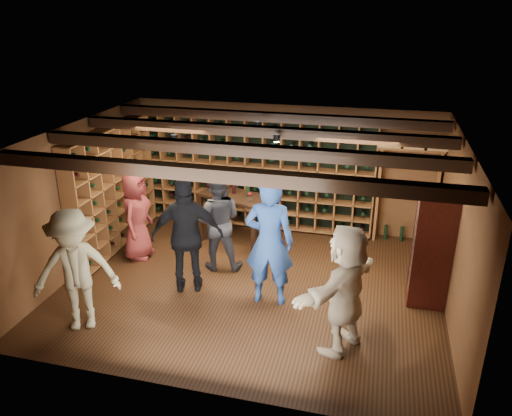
% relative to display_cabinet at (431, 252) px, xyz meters
% --- Properties ---
extents(ground, '(6.00, 6.00, 0.00)m').
position_rel_display_cabinet_xyz_m(ground, '(-2.71, -0.20, -0.86)').
color(ground, '#321B0E').
rests_on(ground, ground).
extents(room_shell, '(6.00, 6.00, 6.00)m').
position_rel_display_cabinet_xyz_m(room_shell, '(-2.71, -0.15, 1.56)').
color(room_shell, brown).
rests_on(room_shell, ground).
extents(wine_rack_back, '(4.65, 0.30, 2.20)m').
position_rel_display_cabinet_xyz_m(wine_rack_back, '(-3.24, 2.13, 0.29)').
color(wine_rack_back, brown).
rests_on(wine_rack_back, ground).
extents(wine_rack_left, '(0.30, 2.65, 2.20)m').
position_rel_display_cabinet_xyz_m(wine_rack_left, '(-5.54, 0.62, 0.29)').
color(wine_rack_left, brown).
rests_on(wine_rack_left, ground).
extents(crate_shelf, '(1.20, 0.32, 2.07)m').
position_rel_display_cabinet_xyz_m(crate_shelf, '(-0.31, 2.12, 0.71)').
color(crate_shelf, brown).
rests_on(crate_shelf, ground).
extents(display_cabinet, '(0.55, 0.50, 1.75)m').
position_rel_display_cabinet_xyz_m(display_cabinet, '(0.00, 0.00, 0.00)').
color(display_cabinet, '#380F0B').
rests_on(display_cabinet, ground).
extents(man_blue_shirt, '(0.76, 0.53, 2.01)m').
position_rel_display_cabinet_xyz_m(man_blue_shirt, '(-2.34, -0.57, 0.15)').
color(man_blue_shirt, navy).
rests_on(man_blue_shirt, ground).
extents(man_grey_suit, '(0.96, 0.82, 1.74)m').
position_rel_display_cabinet_xyz_m(man_grey_suit, '(-3.43, 0.27, 0.02)').
color(man_grey_suit, black).
rests_on(man_grey_suit, ground).
extents(guest_red_floral, '(0.56, 0.81, 1.60)m').
position_rel_display_cabinet_xyz_m(guest_red_floral, '(-4.94, 0.29, -0.05)').
color(guest_red_floral, maroon).
rests_on(guest_red_floral, ground).
extents(guest_woman_black, '(1.20, 0.79, 1.89)m').
position_rel_display_cabinet_xyz_m(guest_woman_black, '(-3.64, -0.55, 0.09)').
color(guest_woman_black, black).
rests_on(guest_woman_black, ground).
extents(guest_khaki, '(1.33, 1.09, 1.79)m').
position_rel_display_cabinet_xyz_m(guest_khaki, '(-4.76, -1.86, 0.04)').
color(guest_khaki, gray).
rests_on(guest_khaki, ground).
extents(guest_beige, '(1.24, 1.69, 1.77)m').
position_rel_display_cabinet_xyz_m(guest_beige, '(-1.15, -1.44, 0.03)').
color(guest_beige, tan).
rests_on(guest_beige, ground).
extents(tasting_table, '(1.44, 1.04, 1.26)m').
position_rel_display_cabinet_xyz_m(tasting_table, '(-3.42, 1.27, -0.00)').
color(tasting_table, black).
rests_on(tasting_table, ground).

